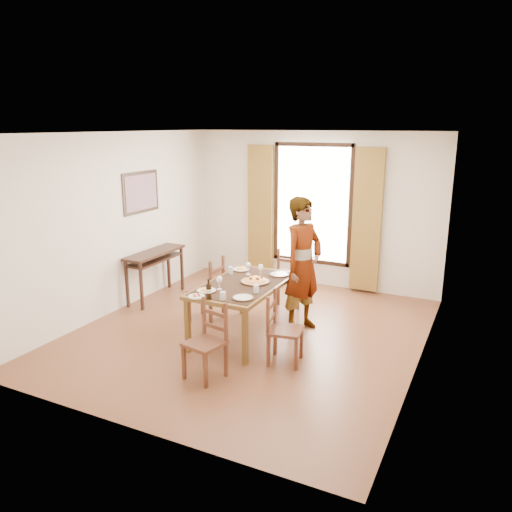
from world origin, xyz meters
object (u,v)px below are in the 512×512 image
at_px(man, 303,265).
at_px(console_table, 155,258).
at_px(pasta_platter, 255,279).
at_px(dining_table, 243,288).

bearing_deg(man, console_table, 104.74).
bearing_deg(console_table, pasta_platter, -16.50).
bearing_deg(dining_table, pasta_platter, 35.23).
xyz_separation_m(console_table, man, (2.63, -0.15, 0.25)).
height_order(console_table, pasta_platter, pasta_platter).
height_order(dining_table, pasta_platter, pasta_platter).
xyz_separation_m(console_table, pasta_platter, (2.13, -0.63, 0.12)).
distance_m(man, pasta_platter, 0.70).
relative_size(console_table, pasta_platter, 3.00).
bearing_deg(pasta_platter, console_table, 163.50).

